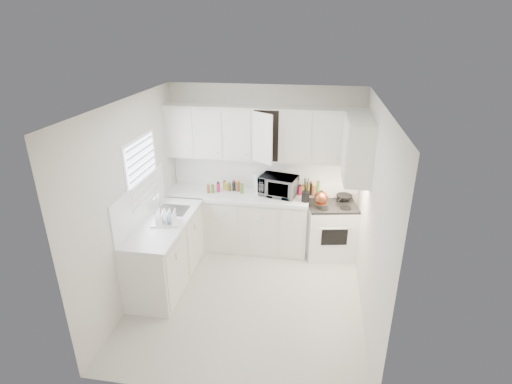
% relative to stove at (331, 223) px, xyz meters
% --- Properties ---
extents(floor, '(3.20, 3.20, 0.00)m').
position_rel_stove_xyz_m(floor, '(-1.09, -1.29, -0.56)').
color(floor, beige).
rests_on(floor, ground).
extents(ceiling, '(3.20, 3.20, 0.00)m').
position_rel_stove_xyz_m(ceiling, '(-1.09, -1.29, 2.04)').
color(ceiling, white).
rests_on(ceiling, ground).
extents(wall_back, '(3.00, 0.00, 3.00)m').
position_rel_stove_xyz_m(wall_back, '(-1.09, 0.31, 0.74)').
color(wall_back, beige).
rests_on(wall_back, ground).
extents(wall_front, '(3.00, 0.00, 3.00)m').
position_rel_stove_xyz_m(wall_front, '(-1.09, -2.89, 0.74)').
color(wall_front, beige).
rests_on(wall_front, ground).
extents(wall_left, '(0.00, 3.20, 3.20)m').
position_rel_stove_xyz_m(wall_left, '(-2.59, -1.29, 0.74)').
color(wall_left, beige).
rests_on(wall_left, ground).
extents(wall_right, '(0.00, 3.20, 3.20)m').
position_rel_stove_xyz_m(wall_right, '(0.41, -1.29, 0.74)').
color(wall_right, beige).
rests_on(wall_right, ground).
extents(window_blinds, '(0.06, 0.96, 1.06)m').
position_rel_stove_xyz_m(window_blinds, '(-2.57, -0.94, 0.99)').
color(window_blinds, white).
rests_on(window_blinds, wall_left).
extents(lower_cabinets_back, '(2.22, 0.60, 0.90)m').
position_rel_stove_xyz_m(lower_cabinets_back, '(-1.48, 0.01, -0.11)').
color(lower_cabinets_back, beige).
rests_on(lower_cabinets_back, floor).
extents(lower_cabinets_left, '(0.60, 1.60, 0.90)m').
position_rel_stove_xyz_m(lower_cabinets_left, '(-2.29, -1.09, -0.11)').
color(lower_cabinets_left, beige).
rests_on(lower_cabinets_left, floor).
extents(countertop_back, '(2.24, 0.64, 0.05)m').
position_rel_stove_xyz_m(countertop_back, '(-1.48, 0.00, 0.37)').
color(countertop_back, silver).
rests_on(countertop_back, lower_cabinets_back).
extents(countertop_left, '(0.64, 1.62, 0.05)m').
position_rel_stove_xyz_m(countertop_left, '(-2.28, -1.09, 0.37)').
color(countertop_left, silver).
rests_on(countertop_left, lower_cabinets_left).
extents(backsplash_back, '(2.98, 0.02, 0.55)m').
position_rel_stove_xyz_m(backsplash_back, '(-1.09, 0.30, 0.67)').
color(backsplash_back, silver).
rests_on(backsplash_back, wall_back).
extents(backsplash_left, '(0.02, 1.60, 0.55)m').
position_rel_stove_xyz_m(backsplash_left, '(-2.58, -1.09, 0.67)').
color(backsplash_left, silver).
rests_on(backsplash_left, wall_left).
extents(upper_cabinets_back, '(3.00, 0.33, 0.80)m').
position_rel_stove_xyz_m(upper_cabinets_back, '(-1.09, 0.15, 0.94)').
color(upper_cabinets_back, beige).
rests_on(upper_cabinets_back, wall_back).
extents(upper_cabinets_right, '(0.33, 0.90, 0.80)m').
position_rel_stove_xyz_m(upper_cabinets_right, '(0.24, -0.47, 0.94)').
color(upper_cabinets_right, beige).
rests_on(upper_cabinets_right, wall_right).
extents(sink, '(0.42, 0.38, 0.30)m').
position_rel_stove_xyz_m(sink, '(-2.28, -0.74, 0.51)').
color(sink, gray).
rests_on(sink, countertop_left).
extents(stove, '(0.82, 0.72, 1.12)m').
position_rel_stove_xyz_m(stove, '(0.00, 0.00, 0.00)').
color(stove, white).
rests_on(stove, floor).
extents(tea_kettle, '(0.26, 0.22, 0.23)m').
position_rel_stove_xyz_m(tea_kettle, '(-0.18, -0.16, 0.50)').
color(tea_kettle, brown).
rests_on(tea_kettle, stove).
extents(frying_pan, '(0.40, 0.49, 0.04)m').
position_rel_stove_xyz_m(frying_pan, '(0.18, 0.16, 0.41)').
color(frying_pan, black).
rests_on(frying_pan, stove).
extents(microwave, '(0.62, 0.44, 0.38)m').
position_rel_stove_xyz_m(microwave, '(-0.84, 0.06, 0.58)').
color(microwave, gray).
rests_on(microwave, countertop_back).
extents(rice_cooker, '(0.30, 0.30, 0.25)m').
position_rel_stove_xyz_m(rice_cooker, '(-1.07, 0.10, 0.52)').
color(rice_cooker, white).
rests_on(rice_cooker, countertop_back).
extents(paper_towel, '(0.12, 0.12, 0.27)m').
position_rel_stove_xyz_m(paper_towel, '(-1.20, 0.23, 0.53)').
color(paper_towel, white).
rests_on(paper_towel, countertop_back).
extents(utensil_crock, '(0.16, 0.16, 0.39)m').
position_rel_stove_xyz_m(utensil_crock, '(-0.41, -0.13, 0.59)').
color(utensil_crock, black).
rests_on(utensil_crock, countertop_back).
extents(dish_rack, '(0.39, 0.32, 0.20)m').
position_rel_stove_xyz_m(dish_rack, '(-2.23, -1.15, 0.49)').
color(dish_rack, white).
rests_on(dish_rack, countertop_left).
extents(spice_left_0, '(0.06, 0.06, 0.13)m').
position_rel_stove_xyz_m(spice_left_0, '(-1.94, 0.13, 0.46)').
color(spice_left_0, brown).
rests_on(spice_left_0, countertop_back).
extents(spice_left_1, '(0.06, 0.06, 0.13)m').
position_rel_stove_xyz_m(spice_left_1, '(-1.87, 0.04, 0.46)').
color(spice_left_1, '#447B29').
rests_on(spice_left_1, countertop_back).
extents(spice_left_2, '(0.06, 0.06, 0.13)m').
position_rel_stove_xyz_m(spice_left_2, '(-1.79, 0.13, 0.46)').
color(spice_left_2, '#B11744').
rests_on(spice_left_2, countertop_back).
extents(spice_left_3, '(0.06, 0.06, 0.13)m').
position_rel_stove_xyz_m(spice_left_3, '(-1.72, 0.04, 0.46)').
color(spice_left_3, gold).
rests_on(spice_left_3, countertop_back).
extents(spice_left_4, '(0.06, 0.06, 0.13)m').
position_rel_stove_xyz_m(spice_left_4, '(-1.64, 0.13, 0.46)').
color(spice_left_4, brown).
rests_on(spice_left_4, countertop_back).
extents(spice_left_5, '(0.06, 0.06, 0.13)m').
position_rel_stove_xyz_m(spice_left_5, '(-1.57, 0.04, 0.46)').
color(spice_left_5, black).
rests_on(spice_left_5, countertop_back).
extents(spice_left_6, '(0.06, 0.06, 0.13)m').
position_rel_stove_xyz_m(spice_left_6, '(-1.49, 0.13, 0.46)').
color(spice_left_6, brown).
rests_on(spice_left_6, countertop_back).
extents(spice_left_7, '(0.06, 0.06, 0.13)m').
position_rel_stove_xyz_m(spice_left_7, '(-1.42, 0.04, 0.46)').
color(spice_left_7, '#447B29').
rests_on(spice_left_7, countertop_back).
extents(sauce_right_0, '(0.06, 0.06, 0.19)m').
position_rel_stove_xyz_m(sauce_right_0, '(-0.51, 0.17, 0.49)').
color(sauce_right_0, '#B11744').
rests_on(sauce_right_0, countertop_back).
extents(sauce_right_1, '(0.06, 0.06, 0.19)m').
position_rel_stove_xyz_m(sauce_right_1, '(-0.46, 0.11, 0.49)').
color(sauce_right_1, gold).
rests_on(sauce_right_1, countertop_back).
extents(sauce_right_2, '(0.06, 0.06, 0.19)m').
position_rel_stove_xyz_m(sauce_right_2, '(-0.40, 0.17, 0.49)').
color(sauce_right_2, brown).
rests_on(sauce_right_2, countertop_back).
extents(sauce_right_3, '(0.06, 0.06, 0.19)m').
position_rel_stove_xyz_m(sauce_right_3, '(-0.35, 0.11, 0.49)').
color(sauce_right_3, black).
rests_on(sauce_right_3, countertop_back).
extents(sauce_right_4, '(0.06, 0.06, 0.19)m').
position_rel_stove_xyz_m(sauce_right_4, '(-0.29, 0.17, 0.49)').
color(sauce_right_4, brown).
rests_on(sauce_right_4, countertop_back).
extents(sauce_right_5, '(0.06, 0.06, 0.19)m').
position_rel_stove_xyz_m(sauce_right_5, '(-0.24, 0.11, 0.49)').
color(sauce_right_5, '#447B29').
rests_on(sauce_right_5, countertop_back).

